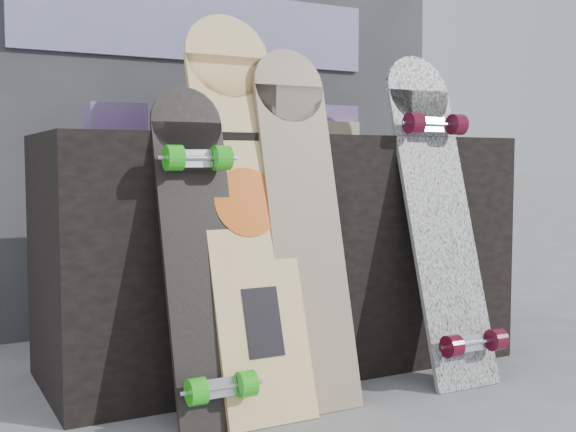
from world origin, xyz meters
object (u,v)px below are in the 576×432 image
longboard_geisha (245,197)px  longboard_celtic (304,213)px  vendor_table (280,252)px  longboard_cascadia (440,210)px  skateboard_dark (201,249)px

longboard_geisha → longboard_celtic: bearing=-7.2°
vendor_table → longboard_celtic: (-0.11, -0.36, 0.16)m
longboard_cascadia → skateboard_dark: (-0.85, -0.02, -0.08)m
longboard_geisha → skateboard_dark: 0.22m
longboard_cascadia → skateboard_dark: 0.85m
longboard_celtic → longboard_cascadia: longboard_cascadia is taller
longboard_celtic → longboard_geisha: bearing=172.8°
skateboard_dark → longboard_cascadia: bearing=1.6°
longboard_geisha → skateboard_dark: longboard_geisha is taller
longboard_cascadia → skateboard_dark: size_ratio=1.16×
vendor_table → skateboard_dark: size_ratio=1.72×
vendor_table → longboard_cascadia: size_ratio=1.48×
vendor_table → longboard_celtic: longboard_celtic is taller
vendor_table → longboard_celtic: size_ratio=1.51×
longboard_geisha → longboard_cascadia: (0.69, -0.03, -0.06)m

